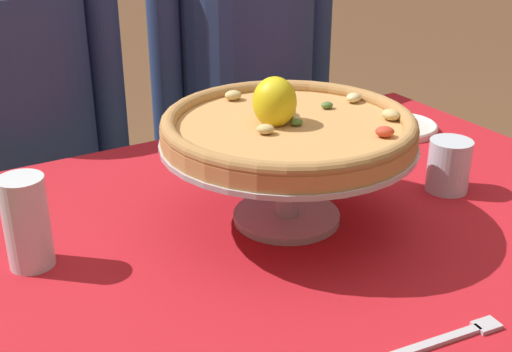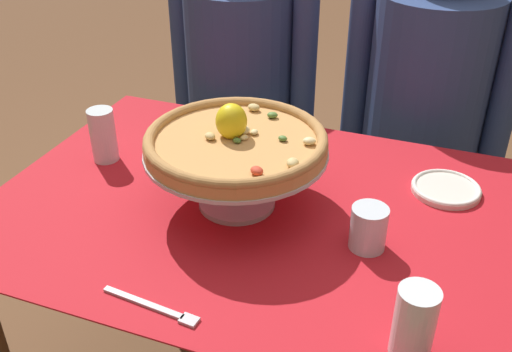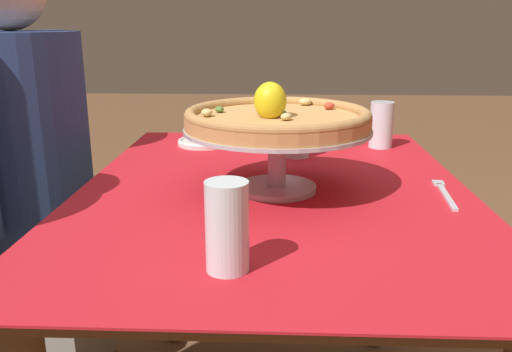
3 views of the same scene
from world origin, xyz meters
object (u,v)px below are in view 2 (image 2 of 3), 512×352
(water_glass_side_right, at_px, (368,231))
(diner_left, at_px, (242,104))
(pizza, at_px, (236,141))
(water_glass_front_right, at_px, (413,327))
(side_plate, at_px, (446,188))
(dinner_fork, at_px, (155,307))
(water_glass_side_left, at_px, (104,139))
(pizza_stand, at_px, (236,165))
(diner_right, at_px, (420,132))

(water_glass_side_right, height_order, diner_left, diner_left)
(pizza, height_order, diner_left, diner_left)
(water_glass_front_right, relative_size, diner_left, 0.11)
(side_plate, bearing_deg, dinner_fork, -127.88)
(water_glass_side_left, xyz_separation_m, diner_left, (0.11, 0.64, -0.16))
(pizza_stand, distance_m, pizza, 0.06)
(pizza_stand, relative_size, diner_right, 0.32)
(side_plate, relative_size, diner_left, 0.13)
(water_glass_side_left, relative_size, dinner_fork, 0.69)
(side_plate, xyz_separation_m, dinner_fork, (-0.45, -0.58, -0.01))
(water_glass_side_right, height_order, diner_right, diner_right)
(pizza, distance_m, diner_right, 0.83)
(pizza_stand, bearing_deg, dinner_fork, -91.78)
(water_glass_front_right, bearing_deg, diner_left, 124.65)
(water_glass_side_right, relative_size, water_glass_side_left, 0.68)
(water_glass_side_left, bearing_deg, pizza_stand, -10.31)
(side_plate, bearing_deg, pizza_stand, -153.49)
(water_glass_side_right, distance_m, water_glass_side_left, 0.70)
(water_glass_side_right, bearing_deg, water_glass_side_left, 170.13)
(diner_right, bearing_deg, water_glass_side_left, -138.13)
(diner_right, bearing_deg, pizza, -114.87)
(diner_left, bearing_deg, pizza_stand, -68.94)
(diner_left, height_order, diner_right, diner_right)
(pizza, height_order, dinner_fork, pizza)
(water_glass_side_left, bearing_deg, water_glass_front_right, -24.47)
(diner_left, bearing_deg, diner_right, 0.19)
(water_glass_side_right, xyz_separation_m, water_glass_front_right, (0.12, -0.25, 0.02))
(diner_left, bearing_deg, dinner_fork, -76.18)
(pizza_stand, relative_size, water_glass_front_right, 3.00)
(side_plate, distance_m, diner_right, 0.52)
(dinner_fork, height_order, diner_right, diner_right)
(pizza, relative_size, water_glass_side_right, 4.21)
(water_glass_side_left, bearing_deg, diner_right, 41.87)
(pizza_stand, xyz_separation_m, side_plate, (0.44, 0.22, -0.09))
(pizza_stand, height_order, pizza, pizza)
(pizza, relative_size, diner_left, 0.31)
(diner_left, bearing_deg, water_glass_side_right, -52.80)
(side_plate, bearing_deg, water_glass_front_right, -91.23)
(dinner_fork, relative_size, diner_left, 0.16)
(pizza, relative_size, water_glass_front_right, 2.95)
(dinner_fork, bearing_deg, water_glass_front_right, 7.59)
(water_glass_side_right, bearing_deg, dinner_fork, -135.71)
(water_glass_side_left, height_order, diner_left, diner_left)
(pizza, height_order, side_plate, pizza)
(pizza, distance_m, dinner_fork, 0.39)
(pizza, bearing_deg, water_glass_side_left, 169.80)
(water_glass_side_left, relative_size, side_plate, 0.86)
(diner_left, bearing_deg, side_plate, -34.86)
(water_glass_side_right, xyz_separation_m, diner_left, (-0.58, 0.76, -0.15))
(pizza_stand, distance_m, diner_right, 0.82)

